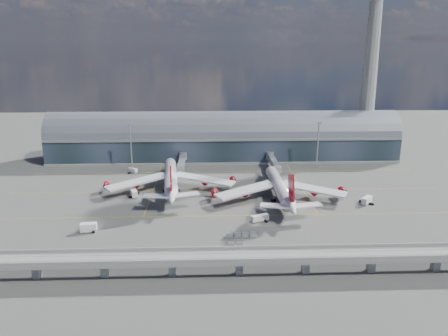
{
  "coord_description": "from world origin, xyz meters",
  "views": [
    {
      "loc": [
        -8.87,
        -171.61,
        68.05
      ],
      "look_at": [
        -2.22,
        10.0,
        14.0
      ],
      "focal_mm": 35.0,
      "sensor_mm": 36.0,
      "label": 1
    }
  ],
  "objects_px": {
    "service_truck_0": "(134,193)",
    "service_truck_3": "(367,200)",
    "service_truck_2": "(260,218)",
    "service_truck_4": "(273,183)",
    "service_truck_5": "(133,171)",
    "cargo_train_0": "(236,245)",
    "control_tower": "(370,68)",
    "floodlight_mast_left": "(131,145)",
    "airliner_left": "(171,179)",
    "service_truck_1": "(89,228)",
    "airliner_right": "(280,189)",
    "cargo_train_1": "(242,235)",
    "floodlight_mast_right": "(318,144)"
  },
  "relations": [
    {
      "from": "service_truck_3",
      "to": "cargo_train_0",
      "type": "distance_m",
      "value": 70.52
    },
    {
      "from": "control_tower",
      "to": "service_truck_2",
      "type": "distance_m",
      "value": 133.45
    },
    {
      "from": "service_truck_2",
      "to": "cargo_train_0",
      "type": "height_order",
      "value": "service_truck_2"
    },
    {
      "from": "control_tower",
      "to": "cargo_train_0",
      "type": "height_order",
      "value": "control_tower"
    },
    {
      "from": "airliner_left",
      "to": "service_truck_0",
      "type": "distance_m",
      "value": 18.04
    },
    {
      "from": "service_truck_2",
      "to": "control_tower",
      "type": "bearing_deg",
      "value": -58.25
    },
    {
      "from": "control_tower",
      "to": "floodlight_mast_left",
      "type": "xyz_separation_m",
      "value": [
        -135.0,
        -28.0,
        -38.0
      ]
    },
    {
      "from": "service_truck_5",
      "to": "cargo_train_0",
      "type": "height_order",
      "value": "service_truck_5"
    },
    {
      "from": "service_truck_1",
      "to": "service_truck_3",
      "type": "distance_m",
      "value": 114.37
    },
    {
      "from": "service_truck_2",
      "to": "service_truck_4",
      "type": "xyz_separation_m",
      "value": [
        10.99,
        40.92,
        0.33
      ]
    },
    {
      "from": "airliner_left",
      "to": "service_truck_4",
      "type": "height_order",
      "value": "airliner_left"
    },
    {
      "from": "service_truck_2",
      "to": "floodlight_mast_left",
      "type": "bearing_deg",
      "value": 19.29
    },
    {
      "from": "floodlight_mast_left",
      "to": "cargo_train_1",
      "type": "xyz_separation_m",
      "value": [
        52.55,
        -85.22,
        -12.68
      ]
    },
    {
      "from": "airliner_left",
      "to": "service_truck_5",
      "type": "xyz_separation_m",
      "value": [
        -22.53,
        28.74,
        -4.35
      ]
    },
    {
      "from": "control_tower",
      "to": "service_truck_3",
      "type": "xyz_separation_m",
      "value": [
        -26.29,
        -81.86,
        -50.09
      ]
    },
    {
      "from": "cargo_train_0",
      "to": "airliner_left",
      "type": "bearing_deg",
      "value": 25.68
    },
    {
      "from": "airliner_left",
      "to": "control_tower",
      "type": "bearing_deg",
      "value": 23.91
    },
    {
      "from": "control_tower",
      "to": "service_truck_3",
      "type": "bearing_deg",
      "value": -107.81
    },
    {
      "from": "control_tower",
      "to": "service_truck_5",
      "type": "distance_m",
      "value": 146.93
    },
    {
      "from": "control_tower",
      "to": "airliner_left",
      "type": "relative_size",
      "value": 1.58
    },
    {
      "from": "airliner_right",
      "to": "service_truck_3",
      "type": "bearing_deg",
      "value": -10.39
    },
    {
      "from": "service_truck_1",
      "to": "service_truck_0",
      "type": "bearing_deg",
      "value": -23.44
    },
    {
      "from": "floodlight_mast_right",
      "to": "service_truck_1",
      "type": "height_order",
      "value": "floodlight_mast_right"
    },
    {
      "from": "service_truck_0",
      "to": "service_truck_3",
      "type": "height_order",
      "value": "service_truck_3"
    },
    {
      "from": "airliner_right",
      "to": "service_truck_2",
      "type": "distance_m",
      "value": 25.96
    },
    {
      "from": "cargo_train_0",
      "to": "cargo_train_1",
      "type": "distance_m",
      "value": 8.05
    },
    {
      "from": "floodlight_mast_left",
      "to": "service_truck_3",
      "type": "distance_m",
      "value": 121.92
    },
    {
      "from": "floodlight_mast_left",
      "to": "service_truck_2",
      "type": "height_order",
      "value": "floodlight_mast_left"
    },
    {
      "from": "airliner_left",
      "to": "service_truck_3",
      "type": "xyz_separation_m",
      "value": [
        85.14,
        -19.83,
        -4.11
      ]
    },
    {
      "from": "service_truck_3",
      "to": "service_truck_5",
      "type": "relative_size",
      "value": 1.12
    },
    {
      "from": "airliner_right",
      "to": "cargo_train_0",
      "type": "height_order",
      "value": "airliner_right"
    },
    {
      "from": "service_truck_0",
      "to": "cargo_train_0",
      "type": "height_order",
      "value": "service_truck_0"
    },
    {
      "from": "floodlight_mast_right",
      "to": "service_truck_4",
      "type": "height_order",
      "value": "floodlight_mast_right"
    },
    {
      "from": "floodlight_mast_left",
      "to": "airliner_right",
      "type": "bearing_deg",
      "value": -33.54
    },
    {
      "from": "cargo_train_0",
      "to": "airliner_right",
      "type": "bearing_deg",
      "value": -24.67
    },
    {
      "from": "control_tower",
      "to": "service_truck_0",
      "type": "relative_size",
      "value": 13.41
    },
    {
      "from": "service_truck_2",
      "to": "cargo_train_0",
      "type": "relative_size",
      "value": 1.32
    },
    {
      "from": "service_truck_1",
      "to": "cargo_train_0",
      "type": "distance_m",
      "value": 54.95
    },
    {
      "from": "cargo_train_0",
      "to": "service_truck_4",
      "type": "bearing_deg",
      "value": -17.59
    },
    {
      "from": "floodlight_mast_right",
      "to": "cargo_train_0",
      "type": "height_order",
      "value": "floodlight_mast_right"
    },
    {
      "from": "service_truck_3",
      "to": "service_truck_5",
      "type": "distance_m",
      "value": 118.12
    },
    {
      "from": "service_truck_1",
      "to": "service_truck_5",
      "type": "bearing_deg",
      "value": -10.97
    },
    {
      "from": "floodlight_mast_right",
      "to": "service_truck_3",
      "type": "height_order",
      "value": "floodlight_mast_right"
    },
    {
      "from": "airliner_left",
      "to": "service_truck_3",
      "type": "height_order",
      "value": "airliner_left"
    },
    {
      "from": "service_truck_0",
      "to": "cargo_train_1",
      "type": "height_order",
      "value": "service_truck_0"
    },
    {
      "from": "service_truck_4",
      "to": "floodlight_mast_right",
      "type": "bearing_deg",
      "value": 36.45
    },
    {
      "from": "service_truck_1",
      "to": "service_truck_3",
      "type": "height_order",
      "value": "service_truck_1"
    },
    {
      "from": "service_truck_1",
      "to": "airliner_right",
      "type": "bearing_deg",
      "value": -75.73
    },
    {
      "from": "airliner_right",
      "to": "service_truck_5",
      "type": "xyz_separation_m",
      "value": [
        -71.06,
        42.5,
        -3.85
      ]
    },
    {
      "from": "service_truck_4",
      "to": "cargo_train_0",
      "type": "bearing_deg",
      "value": -119.3
    }
  ]
}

